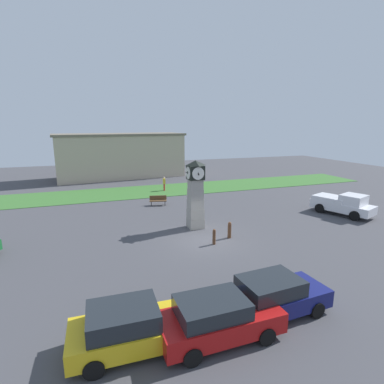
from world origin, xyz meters
TOP-DOWN VIEW (x-y plane):
  - ground_plane at (0.00, 0.00)m, footprint 87.37×87.37m
  - clock_tower at (0.19, 2.66)m, footprint 1.50×1.44m
  - bollard_near_tower at (1.64, -0.07)m, footprint 0.25×0.25m
  - bollard_mid_row at (0.22, -0.74)m, footprint 0.20×0.20m
  - car_navy_sedan at (-6.10, -8.16)m, footprint 4.24×2.12m
  - car_near_tower at (-3.12, -8.68)m, footprint 4.42×2.00m
  - car_by_building at (-0.40, -8.12)m, footprint 4.35×2.16m
  - pickup_truck at (13.04, 1.59)m, footprint 3.46×5.17m
  - bench at (-0.95, 9.75)m, footprint 1.68×0.87m
  - pedestrian_near_bench at (1.17, 15.72)m, footprint 0.27×0.42m
  - warehouse_blue_far at (-2.39, 26.95)m, footprint 18.36×8.29m
  - grass_verge_far at (1.06, 16.02)m, footprint 52.42×6.56m

SIDE VIEW (x-z plane):
  - ground_plane at x=0.00m, z-range 0.00..0.00m
  - grass_verge_far at x=1.06m, z-range 0.00..0.04m
  - bollard_mid_row at x=0.22m, z-range 0.01..1.03m
  - bench at x=-0.95m, z-range 0.07..0.97m
  - bollard_near_tower at x=1.64m, z-range 0.01..1.14m
  - car_by_building at x=-0.40m, z-range 0.01..1.59m
  - car_near_tower at x=-3.12m, z-range 0.01..1.59m
  - car_navy_sedan at x=-6.10m, z-range 0.01..1.60m
  - pickup_truck at x=13.04m, z-range 0.00..1.85m
  - pedestrian_near_bench at x=1.17m, z-range 0.11..1.75m
  - clock_tower at x=0.19m, z-range 0.04..5.04m
  - warehouse_blue_far at x=-2.39m, z-range 0.01..6.24m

